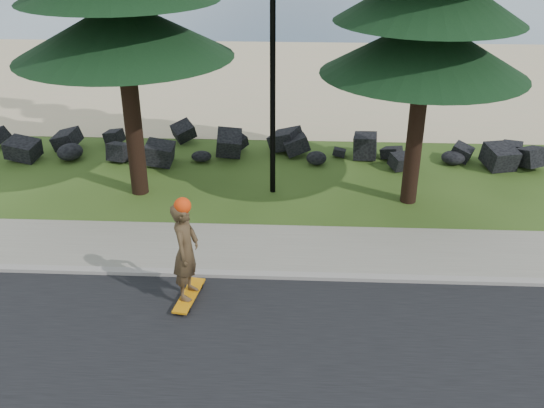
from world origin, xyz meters
name	(u,v)px	position (x,y,z in m)	size (l,w,h in m)	color
ground	(266,254)	(0.00, 0.00, 0.00)	(160.00, 160.00, 0.00)	#2D4716
kerb	(263,275)	(0.00, -0.90, 0.05)	(160.00, 0.20, 0.10)	#A29A92
sidewalk	(266,248)	(0.00, 0.20, 0.04)	(160.00, 2.00, 0.08)	gray
beach_sand	(285,79)	(0.00, 14.50, 0.01)	(160.00, 15.00, 0.01)	beige
seawall_boulders	(276,157)	(0.00, 5.60, 0.00)	(60.00, 2.40, 1.10)	black
lamp_post	(273,33)	(0.00, 3.20, 4.13)	(0.25, 0.14, 8.14)	black
skateboarder	(186,251)	(-1.38, -1.75, 1.10)	(0.57, 1.20, 2.18)	orange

